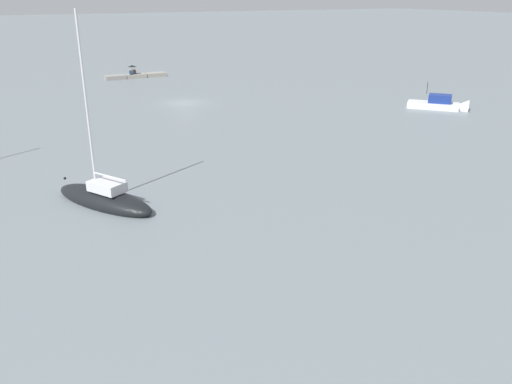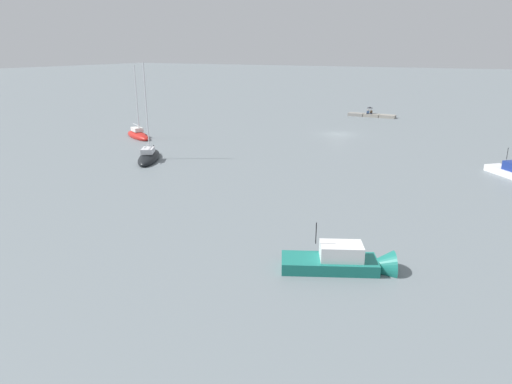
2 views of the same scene
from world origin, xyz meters
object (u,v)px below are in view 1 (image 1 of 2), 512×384
at_px(person_seated_blue_right, 131,73).
at_px(motorboat_white_near, 443,106).
at_px(sailboat_black_near, 104,198).
at_px(person_seated_brown_left, 135,72).
at_px(umbrella_open_black, 132,66).

distance_m(person_seated_blue_right, motorboat_white_near, 41.19).
relative_size(sailboat_black_near, motorboat_white_near, 1.93).
xyz_separation_m(person_seated_brown_left, sailboat_black_near, (13.59, 44.42, -0.43)).
distance_m(umbrella_open_black, sailboat_black_near, 46.41).
distance_m(person_seated_brown_left, motorboat_white_near, 41.01).
bearing_deg(person_seated_blue_right, motorboat_white_near, 121.30).
xyz_separation_m(umbrella_open_black, motorboat_white_near, (-22.59, 34.43, -1.28)).
distance_m(person_seated_brown_left, person_seated_blue_right, 0.58).
relative_size(person_seated_blue_right, umbrella_open_black, 0.58).
height_order(person_seated_blue_right, sailboat_black_near, sailboat_black_near).
bearing_deg(motorboat_white_near, person_seated_blue_right, -98.31).
distance_m(person_seated_blue_right, umbrella_open_black, 0.90).
xyz_separation_m(person_seated_blue_right, motorboat_white_near, (-22.86, 34.26, -0.44)).
bearing_deg(person_seated_blue_right, sailboat_black_near, 71.20).
distance_m(person_seated_blue_right, sailboat_black_near, 46.15).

